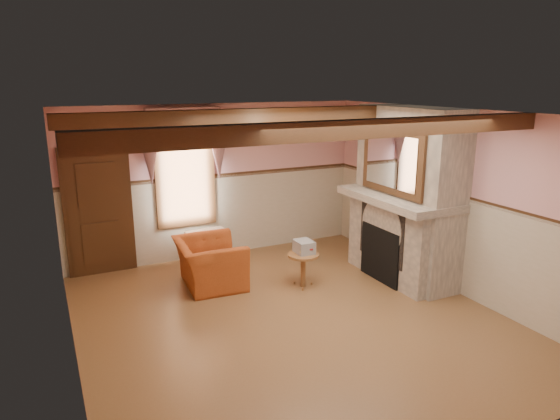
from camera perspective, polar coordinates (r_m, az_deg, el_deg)
name	(u,v)px	position (r m, az deg, el deg)	size (l,w,h in m)	color
floor	(291,319)	(7.05, 1.31, -12.36)	(5.50, 6.00, 0.01)	brown
ceiling	(293,113)	(6.29, 1.46, 11.01)	(5.50, 6.00, 0.01)	silver
wall_back	(217,181)	(9.23, -7.20, 3.29)	(5.50, 0.02, 2.80)	pink
wall_front	(467,316)	(4.27, 20.56, -11.31)	(5.50, 0.02, 2.80)	pink
wall_left	(65,252)	(5.86, -23.36, -4.48)	(0.02, 6.00, 2.80)	pink
wall_right	(450,200)	(8.13, 18.88, 1.06)	(0.02, 6.00, 2.80)	pink
wainscot	(292,268)	(6.74, 1.34, -6.67)	(5.50, 6.00, 1.50)	#C3B39D
chair_rail	(292,214)	(6.50, 1.38, -0.50)	(5.50, 6.00, 0.08)	black
firebox	(384,254)	(8.34, 11.76, -4.92)	(0.20, 0.95, 0.90)	black
armchair	(210,263)	(8.07, -8.04, -6.02)	(1.14, 1.00, 0.74)	#994219
side_table	(303,270)	(7.97, 2.66, -6.88)	(0.50, 0.50, 0.55)	brown
book_stack	(304,247)	(7.89, 2.76, -4.22)	(0.26, 0.32, 0.20)	#B7AD8C
radiator	(205,246)	(9.12, -8.56, -4.05)	(0.70, 0.18, 0.60)	silver
bowl	(399,192)	(8.21, 13.49, 2.02)	(0.33, 0.33, 0.08)	brown
mantel_clock	(370,180)	(8.82, 10.21, 3.45)	(0.14, 0.24, 0.20)	black
oil_lamp	(380,180)	(8.59, 11.34, 3.37)	(0.11, 0.11, 0.28)	gold
candle_red	(433,199)	(7.65, 17.10, 1.16)	(0.06, 0.06, 0.16)	#B62E16
jar_yellow	(423,198)	(7.80, 16.03, 1.35)	(0.06, 0.06, 0.12)	yellow
fireplace	(408,195)	(8.34, 14.42, 1.73)	(0.85, 2.00, 2.80)	gray
mantel	(399,198)	(8.24, 13.44, 1.34)	(1.05, 2.05, 0.12)	gray
overmantel_mirror	(392,161)	(8.01, 12.66, 5.46)	(0.06, 1.44, 1.04)	silver
door	(99,213)	(8.82, -20.01, -0.36)	(1.10, 0.10, 2.10)	black
window	(185,170)	(8.98, -10.82, 4.46)	(1.06, 0.08, 2.02)	white
window_drapes	(185,137)	(8.81, -10.85, 8.21)	(1.30, 0.14, 1.40)	gray
ceiling_beam_front	(346,130)	(5.26, 7.54, 9.08)	(5.50, 0.18, 0.20)	black
ceiling_beam_back	(255,115)	(7.38, -2.91, 10.75)	(5.50, 0.18, 0.20)	black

